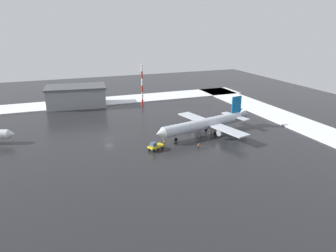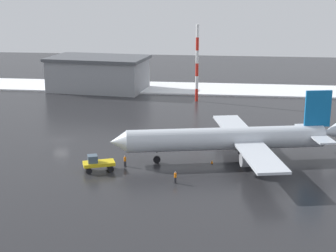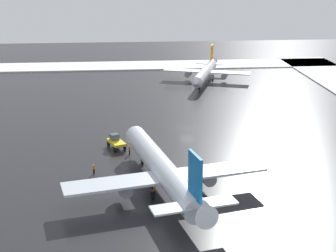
% 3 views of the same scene
% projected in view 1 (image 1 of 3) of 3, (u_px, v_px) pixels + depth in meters
% --- Properties ---
extents(ground_plane, '(240.00, 240.00, 0.00)m').
position_uv_depth(ground_plane, '(109.00, 138.00, 103.14)').
color(ground_plane, '#232326').
extents(snow_bank_far, '(152.00, 16.00, 0.36)m').
position_uv_depth(snow_bank_far, '(87.00, 103.00, 147.53)').
color(snow_bank_far, white).
rests_on(snow_bank_far, ground_plane).
extents(snow_bank_left, '(14.00, 116.00, 0.36)m').
position_uv_depth(snow_bank_left, '(282.00, 117.00, 125.87)').
color(snow_bank_left, white).
rests_on(snow_bank_left, ground_plane).
extents(airplane_parked_portside, '(36.52, 30.60, 10.94)m').
position_uv_depth(airplane_parked_portside, '(205.00, 124.00, 105.81)').
color(airplane_parked_portside, silver).
rests_on(airplane_parked_portside, ground_plane).
extents(pushback_tug, '(5.09, 3.78, 2.50)m').
position_uv_depth(pushback_tug, '(155.00, 146.00, 93.39)').
color(pushback_tug, gold).
rests_on(pushback_tug, ground_plane).
extents(ground_crew_near_tug, '(0.36, 0.36, 1.71)m').
position_uv_depth(ground_crew_near_tug, '(199.00, 146.00, 94.48)').
color(ground_crew_near_tug, black).
rests_on(ground_crew_near_tug, ground_plane).
extents(ground_crew_mid_apron, '(0.36, 0.36, 1.71)m').
position_uv_depth(ground_crew_mid_apron, '(164.00, 142.00, 96.94)').
color(ground_crew_mid_apron, black).
rests_on(ground_crew_mid_apron, ground_plane).
extents(ground_crew_by_nose_gear, '(0.36, 0.36, 1.71)m').
position_uv_depth(ground_crew_by_nose_gear, '(211.00, 132.00, 105.96)').
color(ground_crew_by_nose_gear, black).
rests_on(ground_crew_by_nose_gear, ground_plane).
extents(antenna_mast, '(0.70, 0.70, 18.13)m').
position_uv_depth(antenna_mast, '(142.00, 85.00, 139.30)').
color(antenna_mast, red).
rests_on(antenna_mast, ground_plane).
extents(cargo_hangar, '(26.50, 17.67, 8.80)m').
position_uv_depth(cargo_hangar, '(76.00, 96.00, 140.91)').
color(cargo_hangar, gray).
rests_on(cargo_hangar, ground_plane).
extents(traffic_cone_near_nose, '(0.36, 0.36, 0.55)m').
position_uv_depth(traffic_cone_near_nose, '(199.00, 136.00, 104.31)').
color(traffic_cone_near_nose, orange).
rests_on(traffic_cone_near_nose, ground_plane).
extents(traffic_cone_mid_line, '(0.36, 0.36, 0.55)m').
position_uv_depth(traffic_cone_mid_line, '(210.00, 129.00, 110.84)').
color(traffic_cone_mid_line, orange).
rests_on(traffic_cone_mid_line, ground_plane).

